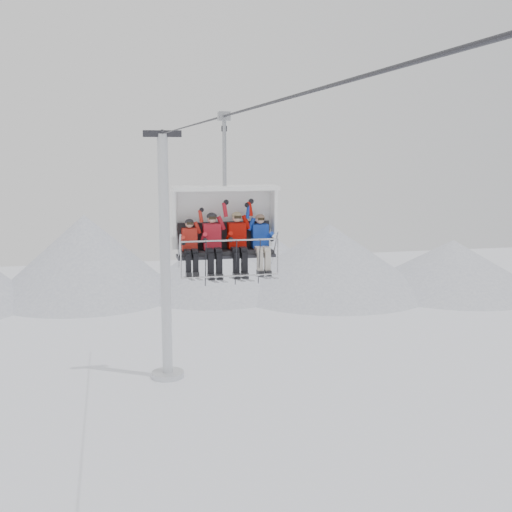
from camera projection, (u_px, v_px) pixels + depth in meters
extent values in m
cone|color=silver|center=(86.00, 255.00, 55.10)|extent=(16.00, 16.00, 7.00)
cone|color=silver|center=(214.00, 264.00, 56.72)|extent=(14.00, 14.00, 5.00)
cone|color=silver|center=(329.00, 258.00, 56.92)|extent=(18.00, 18.00, 6.00)
cone|color=silver|center=(452.00, 265.00, 57.53)|extent=(16.00, 16.00, 4.50)
cone|color=silver|center=(271.00, 258.00, 60.97)|extent=(12.00, 12.00, 4.50)
cylinder|color=silver|center=(165.00, 259.00, 34.53)|extent=(0.56, 0.56, 13.30)
cylinder|color=silver|center=(168.00, 374.00, 35.60)|extent=(1.80, 1.80, 0.30)
cube|color=#29292E|center=(162.00, 134.00, 33.43)|extent=(2.00, 0.35, 0.35)
cylinder|color=#29292E|center=(256.00, 107.00, 12.28)|extent=(0.06, 50.00, 0.06)
cube|color=black|center=(226.00, 252.00, 16.11)|extent=(2.35, 0.55, 0.10)
cube|color=black|center=(224.00, 235.00, 16.29)|extent=(2.35, 0.10, 0.68)
cube|color=#29292E|center=(226.00, 256.00, 16.12)|extent=(2.46, 0.60, 0.08)
cube|color=white|center=(222.00, 218.00, 16.43)|extent=(2.62, 0.10, 1.56)
cube|color=white|center=(225.00, 188.00, 15.92)|extent=(2.62, 0.90, 0.10)
cylinder|color=#B5B5B9|center=(230.00, 240.00, 15.52)|extent=(2.39, 0.04, 0.04)
cylinder|color=#B5B5B9|center=(231.00, 276.00, 15.59)|extent=(2.39, 0.04, 0.04)
cylinder|color=#96999E|center=(224.00, 152.00, 15.79)|extent=(0.10, 0.10, 1.75)
cube|color=#96999E|center=(224.00, 116.00, 15.65)|extent=(0.30, 0.18, 0.22)
cube|color=red|center=(189.00, 239.00, 15.89)|extent=(0.37, 0.25, 0.55)
sphere|color=tan|center=(189.00, 224.00, 15.78)|extent=(0.20, 0.20, 0.20)
cube|color=black|center=(188.00, 263.00, 15.53)|extent=(0.12, 0.15, 0.44)
cube|color=black|center=(196.00, 263.00, 15.57)|extent=(0.12, 0.15, 0.44)
cube|color=#A8AAB1|center=(189.00, 278.00, 15.49)|extent=(0.08, 1.69, 0.26)
cube|color=#A8AAB1|center=(196.00, 278.00, 15.53)|extent=(0.08, 1.69, 0.26)
cube|color=red|center=(212.00, 236.00, 16.00)|extent=(0.44, 0.29, 0.64)
sphere|color=tan|center=(212.00, 218.00, 15.89)|extent=(0.24, 0.24, 0.24)
cube|color=black|center=(211.00, 264.00, 15.66)|extent=(0.15, 0.15, 0.52)
cube|color=black|center=(219.00, 263.00, 15.70)|extent=(0.15, 0.15, 0.52)
cube|color=#A8AAB1|center=(212.00, 280.00, 15.63)|extent=(0.10, 1.69, 0.26)
cube|color=#A8AAB1|center=(220.00, 280.00, 15.67)|extent=(0.10, 1.69, 0.26)
cube|color=#B90D04|center=(237.00, 235.00, 16.14)|extent=(0.44, 0.29, 0.65)
sphere|color=tan|center=(237.00, 217.00, 16.03)|extent=(0.24, 0.24, 0.24)
cube|color=black|center=(236.00, 263.00, 15.80)|extent=(0.15, 0.15, 0.52)
cube|color=black|center=(244.00, 262.00, 15.84)|extent=(0.15, 0.15, 0.52)
cube|color=#A8AAB1|center=(237.00, 279.00, 15.77)|extent=(0.10, 1.69, 0.26)
cube|color=#A8AAB1|center=(245.00, 279.00, 15.81)|extent=(0.10, 1.69, 0.26)
cube|color=#1439AC|center=(260.00, 236.00, 16.28)|extent=(0.41, 0.27, 0.60)
sphere|color=tan|center=(260.00, 219.00, 16.17)|extent=(0.22, 0.22, 0.22)
cube|color=beige|center=(260.00, 261.00, 15.93)|extent=(0.14, 0.15, 0.48)
cube|color=beige|center=(268.00, 261.00, 15.97)|extent=(0.14, 0.15, 0.48)
cube|color=#A8AAB1|center=(261.00, 277.00, 15.89)|extent=(0.09, 1.69, 0.26)
cube|color=#A8AAB1|center=(268.00, 276.00, 15.93)|extent=(0.09, 1.69, 0.26)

